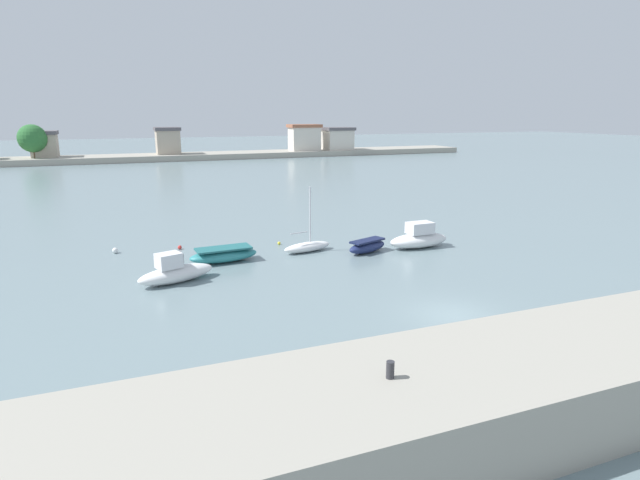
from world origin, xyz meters
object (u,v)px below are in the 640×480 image
(mooring_buoy_0, at_px, (180,247))
(moored_boat_0, at_px, (175,272))
(moored_boat_1, at_px, (224,255))
(moored_boat_4, at_px, (419,238))
(moored_boat_3, at_px, (367,246))
(mooring_bollard, at_px, (390,370))
(mooring_buoy_2, at_px, (279,243))
(mooring_buoy_1, at_px, (115,250))
(moored_boat_2, at_px, (307,246))

(mooring_buoy_0, bearing_deg, moored_boat_0, -98.54)
(moored_boat_1, height_order, moored_boat_4, moored_boat_4)
(moored_boat_1, relative_size, moored_boat_3, 1.29)
(moored_boat_0, bearing_deg, moored_boat_4, -13.05)
(mooring_bollard, bearing_deg, mooring_buoy_2, 80.10)
(mooring_buoy_1, bearing_deg, moored_boat_3, -20.81)
(mooring_bollard, xyz_separation_m, moored_boat_4, (14.14, 20.80, -2.03))
(moored_boat_3, xyz_separation_m, moored_boat_4, (4.31, -0.14, 0.26))
(moored_boat_3, bearing_deg, mooring_buoy_2, 119.70)
(moored_boat_3, xyz_separation_m, mooring_buoy_2, (-5.38, 4.55, -0.33))
(moored_boat_3, bearing_deg, mooring_buoy_1, 139.12)
(mooring_buoy_0, xyz_separation_m, mooring_buoy_1, (-4.53, 0.60, 0.05))
(moored_boat_2, relative_size, mooring_buoy_1, 11.73)
(moored_boat_3, height_order, moored_boat_4, moored_boat_4)
(mooring_buoy_0, xyz_separation_m, mooring_buoy_2, (7.37, -1.42, -0.03))
(moored_boat_0, bearing_deg, moored_boat_2, 2.05)
(mooring_buoy_1, bearing_deg, mooring_buoy_2, -9.63)
(moored_boat_1, bearing_deg, mooring_buoy_0, 114.75)
(mooring_buoy_2, bearing_deg, mooring_buoy_1, 170.37)
(moored_boat_2, relative_size, moored_boat_4, 0.98)
(moored_boat_2, height_order, mooring_buoy_1, moored_boat_2)
(moored_boat_0, xyz_separation_m, moored_boat_3, (13.93, 1.90, -0.19))
(mooring_bollard, relative_size, mooring_buoy_1, 1.28)
(mooring_bollard, xyz_separation_m, mooring_buoy_1, (-7.46, 27.51, -2.54))
(mooring_bollard, distance_m, mooring_buoy_0, 27.19)
(mooring_buoy_1, relative_size, mooring_buoy_2, 1.67)
(moored_boat_1, distance_m, mooring_buoy_2, 5.86)
(moored_boat_0, height_order, mooring_buoy_1, moored_boat_0)
(mooring_buoy_1, xyz_separation_m, mooring_buoy_2, (11.91, -2.02, -0.08))
(moored_boat_1, distance_m, moored_boat_3, 10.42)
(moored_boat_2, bearing_deg, moored_boat_1, 171.97)
(mooring_bollard, bearing_deg, moored_boat_0, 102.18)
(moored_boat_2, xyz_separation_m, mooring_buoy_0, (-8.72, 4.14, -0.23))
(moored_boat_4, height_order, mooring_buoy_1, moored_boat_4)
(mooring_bollard, xyz_separation_m, moored_boat_3, (9.83, 20.94, -2.29))
(moored_boat_0, bearing_deg, moored_boat_3, -10.79)
(moored_boat_1, distance_m, moored_boat_2, 6.30)
(moored_boat_1, relative_size, mooring_buoy_2, 19.41)
(mooring_bollard, height_order, mooring_buoy_2, mooring_bollard)
(moored_boat_2, distance_m, mooring_buoy_2, 3.05)
(moored_boat_0, distance_m, moored_boat_4, 18.33)
(mooring_buoy_2, bearing_deg, moored_boat_4, -25.83)
(moored_boat_3, bearing_deg, mooring_buoy_0, 134.86)
(mooring_buoy_0, distance_m, mooring_buoy_2, 7.51)
(moored_boat_2, bearing_deg, mooring_bollard, -115.84)
(mooring_buoy_0, bearing_deg, mooring_buoy_2, -10.87)
(moored_boat_1, xyz_separation_m, mooring_buoy_2, (4.95, 3.12, -0.36))
(moored_boat_3, distance_m, mooring_buoy_2, 7.05)
(moored_boat_1, height_order, mooring_buoy_1, moored_boat_1)
(moored_boat_0, relative_size, mooring_buoy_0, 16.55)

